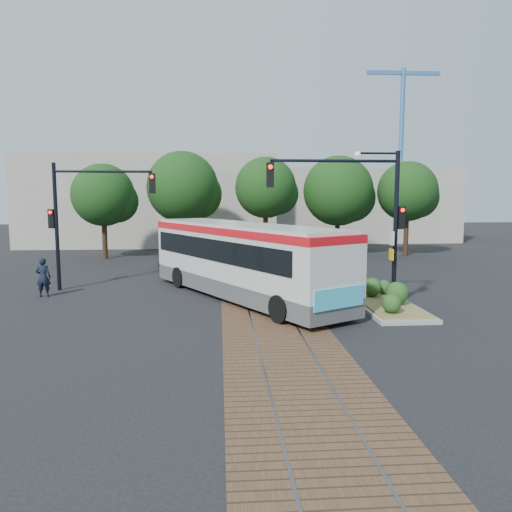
{
  "coord_description": "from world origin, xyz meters",
  "views": [
    {
      "loc": [
        -1.87,
        -20.05,
        4.5
      ],
      "look_at": [
        -0.12,
        3.6,
        1.6
      ],
      "focal_mm": 35.0,
      "sensor_mm": 36.0,
      "label": 1
    }
  ],
  "objects_px": {
    "city_bus": "(242,257)",
    "parked_car": "(190,261)",
    "signal_pole_main": "(366,204)",
    "signal_pole_left": "(80,209)",
    "traffic_island": "(387,300)",
    "officer": "(43,277)"
  },
  "relations": [
    {
      "from": "city_bus",
      "to": "parked_car",
      "type": "relative_size",
      "value": 3.1
    },
    {
      "from": "signal_pole_main",
      "to": "signal_pole_left",
      "type": "distance_m",
      "value": 13.14
    },
    {
      "from": "city_bus",
      "to": "traffic_island",
      "type": "bearing_deg",
      "value": -52.42
    },
    {
      "from": "traffic_island",
      "to": "parked_car",
      "type": "distance_m",
      "value": 13.86
    },
    {
      "from": "signal_pole_main",
      "to": "city_bus",
      "type": "bearing_deg",
      "value": 154.17
    },
    {
      "from": "signal_pole_main",
      "to": "signal_pole_left",
      "type": "bearing_deg",
      "value": 158.55
    },
    {
      "from": "city_bus",
      "to": "parked_car",
      "type": "xyz_separation_m",
      "value": [
        -2.74,
        8.57,
        -1.27
      ]
    },
    {
      "from": "traffic_island",
      "to": "parked_car",
      "type": "bearing_deg",
      "value": 127.64
    },
    {
      "from": "traffic_island",
      "to": "officer",
      "type": "bearing_deg",
      "value": 167.05
    },
    {
      "from": "parked_car",
      "to": "signal_pole_left",
      "type": "bearing_deg",
      "value": 157.75
    },
    {
      "from": "signal_pole_left",
      "to": "signal_pole_main",
      "type": "bearing_deg",
      "value": -21.45
    },
    {
      "from": "traffic_island",
      "to": "officer",
      "type": "relative_size",
      "value": 2.96
    },
    {
      "from": "city_bus",
      "to": "signal_pole_main",
      "type": "distance_m",
      "value": 5.79
    },
    {
      "from": "officer",
      "to": "parked_car",
      "type": "distance_m",
      "value": 9.74
    },
    {
      "from": "traffic_island",
      "to": "signal_pole_main",
      "type": "height_order",
      "value": "signal_pole_main"
    },
    {
      "from": "signal_pole_left",
      "to": "parked_car",
      "type": "xyz_separation_m",
      "value": [
        4.72,
        6.08,
        -3.31
      ]
    },
    {
      "from": "parked_car",
      "to": "traffic_island",
      "type": "bearing_deg",
      "value": -126.75
    },
    {
      "from": "traffic_island",
      "to": "signal_pole_left",
      "type": "height_order",
      "value": "signal_pole_left"
    },
    {
      "from": "signal_pole_main",
      "to": "officer",
      "type": "distance_m",
      "value": 14.31
    },
    {
      "from": "city_bus",
      "to": "officer",
      "type": "distance_m",
      "value": 8.88
    },
    {
      "from": "signal_pole_left",
      "to": "parked_car",
      "type": "relative_size",
      "value": 1.57
    },
    {
      "from": "parked_car",
      "to": "officer",
      "type": "bearing_deg",
      "value": 157.25
    }
  ]
}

